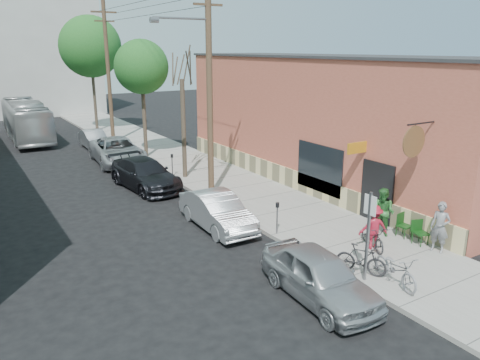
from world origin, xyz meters
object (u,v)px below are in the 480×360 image
parking_meter_near (277,213)px  tree_leafy_mid (141,67)px  parking_meter_far (172,161)px  bus (26,120)px  car_1 (217,211)px  tree_leafy_far (90,47)px  cyclist (374,227)px  patron_grey (440,227)px  parked_bike_a (361,259)px  car_4 (94,139)px  car_0 (319,276)px  utility_pole_near (208,84)px  sign_post (368,228)px  car_2 (145,174)px  parked_bike_b (396,269)px  patron_green (383,212)px  patio_chair_b (421,233)px  car_3 (117,151)px  patio_chair_a (404,226)px  tree_bare (184,129)px

parking_meter_near → tree_leafy_mid: tree_leafy_mid is taller
parking_meter_far → bus: size_ratio=0.11×
tree_leafy_mid → car_1: bearing=-98.7°
tree_leafy_far → cyclist: 30.17m
patron_grey → bus: size_ratio=0.17×
parked_bike_a → car_4: size_ratio=0.40×
cyclist → car_0: bearing=44.4°
utility_pole_near → tree_leafy_mid: (0.41, 9.52, 0.39)m
sign_post → tree_leafy_mid: size_ratio=0.38×
car_2 → parked_bike_b: bearing=-85.4°
patron_green → patio_chair_b: bearing=7.6°
parking_meter_near → car_3: 14.82m
tree_leafy_far → patron_green: size_ratio=5.16×
tree_leafy_far → car_2: tree_leafy_far is taller
utility_pole_near → car_2: utility_pole_near is taller
parking_meter_far → patio_chair_a: size_ratio=1.41×
parking_meter_far → utility_pole_near: (0.14, -4.10, 4.43)m
parking_meter_near → patio_chair_b: parking_meter_near is taller
parking_meter_far → car_0: car_0 is taller
car_1 → car_4: bearing=91.7°
tree_bare → patio_chair_a: (3.30, -12.01, -2.18)m
sign_post → tree_leafy_mid: tree_leafy_mid is taller
parked_bike_b → cyclist: bearing=68.9°
parking_meter_near → car_2: car_2 is taller
car_2 → sign_post: bearing=-87.3°
parked_bike_a → car_2: 13.00m
tree_leafy_mid → patron_grey: (3.24, -19.35, -4.75)m
tree_leafy_mid → car_1: 14.17m
patio_chair_b → patron_grey: size_ratio=0.49×
tree_leafy_mid → car_1: size_ratio=1.71×
tree_bare → car_0: size_ratio=1.24×
sign_post → car_3: sign_post is taller
car_3 → parking_meter_near: bearing=-79.8°
sign_post → utility_pole_near: bearing=89.8°
patio_chair_b → cyclist: 1.87m
tree_leafy_far → car_1: bearing=-94.6°
car_4 → utility_pole_near: bearing=-83.3°
parked_bike_b → patron_grey: bearing=25.9°
utility_pole_near → parked_bike_b: 11.67m
car_2 → tree_bare: bearing=4.6°
cyclist → parked_bike_b: cyclist is taller
utility_pole_near → car_0: 11.08m
sign_post → tree_leafy_far: bearing=89.2°
patron_green → parked_bike_a: 3.52m
patio_chair_a → car_4: (-5.30, 22.84, 0.06)m
car_3 → bus: 12.07m
patio_chair_b → parked_bike_b: bearing=-135.2°
tree_leafy_mid → cyclist: 18.67m
car_0 → car_2: (-0.25, 13.10, 0.03)m
utility_pole_near → bus: 21.65m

